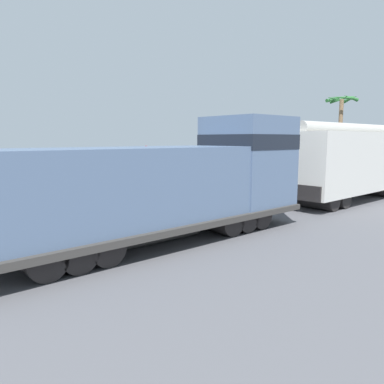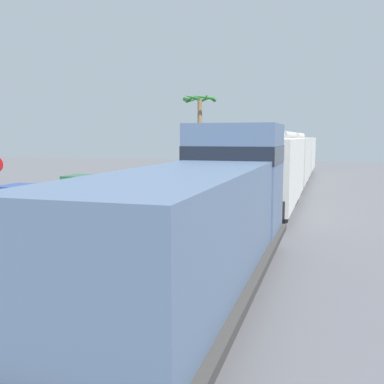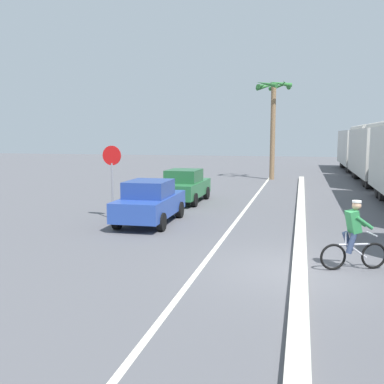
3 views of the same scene
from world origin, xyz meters
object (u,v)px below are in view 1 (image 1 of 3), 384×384
(stop_sign, at_px, (146,158))
(palm_tree_near, at_px, (341,116))
(locomotive, at_px, (178,186))
(cyclist, at_px, (163,195))
(parked_car_blue, at_px, (155,177))
(hopper_car_lead, at_px, (351,162))
(parked_car_green, at_px, (213,173))

(stop_sign, relative_size, palm_tree_near, 0.40)
(locomotive, height_order, cyclist, locomotive)
(parked_car_blue, relative_size, cyclist, 2.47)
(hopper_car_lead, distance_m, cyclist, 10.71)
(cyclist, bearing_deg, parked_car_blue, 147.04)
(hopper_car_lead, height_order, cyclist, hopper_car_lead)
(locomotive, distance_m, parked_car_blue, 12.47)
(locomotive, height_order, parked_car_green, locomotive)
(palm_tree_near, bearing_deg, parked_car_green, -105.12)
(cyclist, distance_m, palm_tree_near, 23.09)
(parked_car_blue, xyz_separation_m, palm_tree_near, (3.32, 18.00, 4.54))
(parked_car_blue, height_order, cyclist, cyclist)
(cyclist, height_order, palm_tree_near, palm_tree_near)
(parked_car_blue, height_order, parked_car_green, same)
(hopper_car_lead, bearing_deg, stop_sign, -157.30)
(parked_car_green, height_order, palm_tree_near, palm_tree_near)
(parked_car_blue, relative_size, stop_sign, 1.47)
(stop_sign, bearing_deg, locomotive, -29.90)
(parked_car_blue, relative_size, palm_tree_near, 0.58)
(parked_car_blue, bearing_deg, parked_car_green, 90.84)
(cyclist, xyz_separation_m, palm_tree_near, (-3.43, 22.38, 4.54))
(palm_tree_near, bearing_deg, locomotive, -73.65)
(parked_car_blue, bearing_deg, stop_sign, 165.45)
(stop_sign, bearing_deg, parked_car_green, 71.96)
(parked_car_blue, bearing_deg, cyclist, -32.96)
(cyclist, bearing_deg, locomotive, -30.36)
(locomotive, relative_size, stop_sign, 4.03)
(locomotive, bearing_deg, parked_car_blue, 147.96)
(hopper_car_lead, distance_m, palm_tree_near, 14.75)
(locomotive, height_order, palm_tree_near, palm_tree_near)
(parked_car_green, relative_size, cyclist, 2.46)
(parked_car_green, bearing_deg, locomotive, -48.51)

